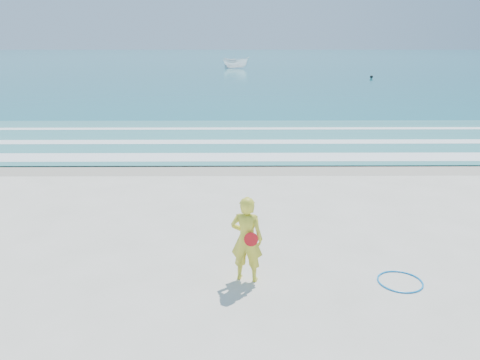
{
  "coord_description": "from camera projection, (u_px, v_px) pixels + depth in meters",
  "views": [
    {
      "loc": [
        -0.24,
        -7.89,
        4.6
      ],
      "look_at": [
        -0.16,
        4.0,
        1.0
      ],
      "focal_mm": 35.0,
      "sensor_mm": 36.0,
      "label": 1
    }
  ],
  "objects": [
    {
      "name": "foam_far",
      "position": [
        241.0,
        129.0,
        24.66
      ],
      "size": [
        400.0,
        0.6,
        0.01
      ],
      "primitive_type": "cube",
      "color": "white",
      "rests_on": "shallow"
    },
    {
      "name": "hoop",
      "position": [
        400.0,
        281.0,
        9.21
      ],
      "size": [
        0.95,
        0.95,
        0.03
      ],
      "primitive_type": "torus",
      "rotation": [
        0.0,
        0.0,
        0.09
      ],
      "color": "#0B7DD0",
      "rests_on": "ground"
    },
    {
      "name": "foam_near",
      "position": [
        243.0,
        157.0,
        18.73
      ],
      "size": [
        400.0,
        1.4,
        0.01
      ],
      "primitive_type": "cube",
      "color": "white",
      "rests_on": "shallow"
    },
    {
      "name": "ground",
      "position": [
        250.0,
        291.0,
        8.89
      ],
      "size": [
        400.0,
        400.0,
        0.0
      ],
      "primitive_type": "plane",
      "color": "silver",
      "rests_on": "ground"
    },
    {
      "name": "woman",
      "position": [
        247.0,
        239.0,
        9.08
      ],
      "size": [
        0.72,
        0.55,
        1.74
      ],
      "color": "gold",
      "rests_on": "ground"
    },
    {
      "name": "shallow",
      "position": [
        242.0,
        138.0,
        22.27
      ],
      "size": [
        400.0,
        10.0,
        0.01
      ],
      "primitive_type": "cube",
      "color": "#59B7AD",
      "rests_on": "ocean"
    },
    {
      "name": "buoy",
      "position": [
        371.0,
        77.0,
        55.81
      ],
      "size": [
        0.37,
        0.37,
        0.37
      ],
      "primitive_type": "sphere",
      "color": "black",
      "rests_on": "ocean"
    },
    {
      "name": "foam_mid",
      "position": [
        242.0,
        142.0,
        21.51
      ],
      "size": [
        400.0,
        0.9,
        0.01
      ],
      "primitive_type": "cube",
      "color": "white",
      "rests_on": "shallow"
    },
    {
      "name": "wet_sand",
      "position": [
        243.0,
        167.0,
        17.5
      ],
      "size": [
        400.0,
        2.4,
        0.0
      ],
      "primitive_type": "cube",
      "color": "#B2A893",
      "rests_on": "ground"
    },
    {
      "name": "boat",
      "position": [
        236.0,
        63.0,
        74.53
      ],
      "size": [
        4.8,
        3.4,
        1.74
      ],
      "primitive_type": "imported",
      "rotation": [
        0.0,
        0.0,
        1.15
      ],
      "color": "white",
      "rests_on": "ocean"
    },
    {
      "name": "ocean",
      "position": [
        238.0,
        59.0,
        109.37
      ],
      "size": [
        400.0,
        190.0,
        0.04
      ],
      "primitive_type": "cube",
      "color": "#19727F",
      "rests_on": "ground"
    }
  ]
}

